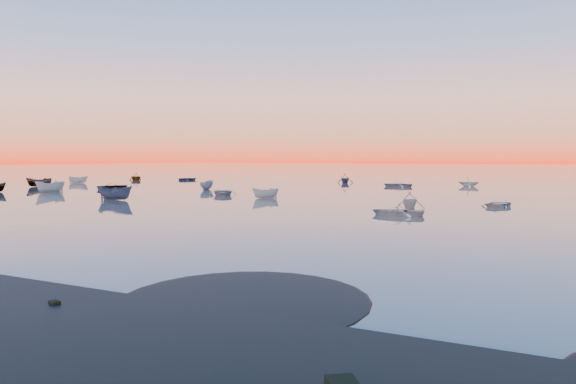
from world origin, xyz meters
The scene contains 5 objects.
ground centered at (0.00, 100.00, 0.00)m, with size 600.00×600.00×0.00m, color #6D625B.
moored_fleet centered at (0.00, 53.00, 0.00)m, with size 124.00×58.00×1.20m, color #BABAB6, non-canonical shape.
boat_near_left centered at (-10.24, 37.85, 0.00)m, with size 4.55×1.90×1.14m, color gray.
boat_near_center centered at (-15.97, 26.66, 0.00)m, with size 4.32×1.83×1.49m, color #31415F.
boat_near_right centered at (13.61, 31.84, 0.00)m, with size 3.20×1.44×1.12m, color #BABAB6.
Camera 1 is at (27.02, -16.17, 4.38)m, focal length 35.00 mm.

